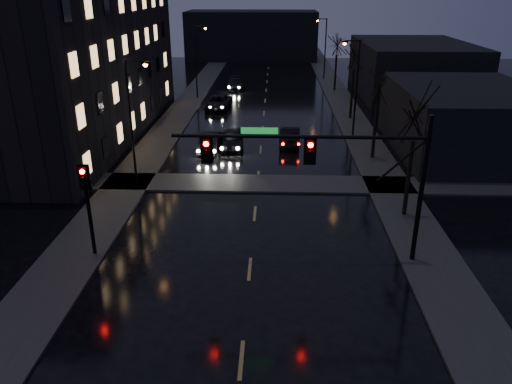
# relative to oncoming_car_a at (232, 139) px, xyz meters

# --- Properties ---
(sidewalk_left) EXTENTS (3.00, 140.00, 0.12)m
(sidewalk_left) POSITION_rel_oncoming_car_a_xyz_m (-6.21, 8.70, -0.70)
(sidewalk_left) COLOR #2D2D2B
(sidewalk_left) RESTS_ON ground
(sidewalk_right) EXTENTS (3.00, 140.00, 0.12)m
(sidewalk_right) POSITION_rel_oncoming_car_a_xyz_m (10.79, 8.70, -0.70)
(sidewalk_right) COLOR #2D2D2B
(sidewalk_right) RESTS_ON ground
(sidewalk_cross) EXTENTS (40.00, 3.00, 0.12)m
(sidewalk_cross) POSITION_rel_oncoming_car_a_xyz_m (2.29, -7.80, -0.70)
(sidewalk_cross) COLOR #2D2D2B
(sidewalk_cross) RESTS_ON ground
(apartment_block) EXTENTS (12.00, 30.00, 12.00)m
(apartment_block) POSITION_rel_oncoming_car_a_xyz_m (-14.21, 3.70, 5.24)
(apartment_block) COLOR black
(apartment_block) RESTS_ON ground
(commercial_right_near) EXTENTS (10.00, 14.00, 5.00)m
(commercial_right_near) POSITION_rel_oncoming_car_a_xyz_m (17.79, -0.30, 1.74)
(commercial_right_near) COLOR black
(commercial_right_near) RESTS_ON ground
(commercial_right_far) EXTENTS (12.00, 18.00, 6.00)m
(commercial_right_far) POSITION_rel_oncoming_car_a_xyz_m (19.29, 21.70, 2.24)
(commercial_right_far) COLOR black
(commercial_right_far) RESTS_ON ground
(far_block) EXTENTS (22.00, 10.00, 8.00)m
(far_block) POSITION_rel_oncoming_car_a_xyz_m (-0.71, 51.70, 3.24)
(far_block) COLOR black
(far_block) RESTS_ON ground
(signal_mast) EXTENTS (11.11, 0.41, 7.00)m
(signal_mast) POSITION_rel_oncoming_car_a_xyz_m (6.14, -17.31, 4.11)
(signal_mast) COLOR black
(signal_mast) RESTS_ON ground
(signal_pole_left) EXTENTS (0.35, 0.41, 4.53)m
(signal_pole_left) POSITION_rel_oncoming_car_a_xyz_m (-5.21, -17.31, 2.25)
(signal_pole_left) COLOR black
(signal_pole_left) RESTS_ON ground
(tree_near) EXTENTS (3.52, 3.52, 8.08)m
(tree_near) POSITION_rel_oncoming_car_a_xyz_m (10.69, -12.30, 5.46)
(tree_near) COLOR black
(tree_near) RESTS_ON ground
(tree_mid_a) EXTENTS (3.30, 3.30, 7.58)m
(tree_mid_a) POSITION_rel_oncoming_car_a_xyz_m (10.69, -2.30, 5.07)
(tree_mid_a) COLOR black
(tree_mid_a) RESTS_ON ground
(tree_mid_b) EXTENTS (3.74, 3.74, 8.59)m
(tree_mid_b) POSITION_rel_oncoming_car_a_xyz_m (10.69, 9.70, 5.85)
(tree_mid_b) COLOR black
(tree_mid_b) RESTS_ON ground
(tree_far) EXTENTS (3.43, 3.43, 7.88)m
(tree_far) POSITION_rel_oncoming_car_a_xyz_m (10.69, 23.70, 5.30)
(tree_far) COLOR black
(tree_far) RESTS_ON ground
(streetlight_l_near) EXTENTS (1.53, 0.28, 8.00)m
(streetlight_l_near) POSITION_rel_oncoming_car_a_xyz_m (-5.29, -8.30, 4.01)
(streetlight_l_near) COLOR black
(streetlight_l_near) RESTS_ON ground
(streetlight_l_far) EXTENTS (1.53, 0.28, 8.00)m
(streetlight_l_far) POSITION_rel_oncoming_car_a_xyz_m (-5.29, 18.70, 4.01)
(streetlight_l_far) COLOR black
(streetlight_l_far) RESTS_ON ground
(streetlight_r_mid) EXTENTS (1.53, 0.28, 8.00)m
(streetlight_r_mid) POSITION_rel_oncoming_car_a_xyz_m (9.87, 3.70, 4.01)
(streetlight_r_mid) COLOR black
(streetlight_r_mid) RESTS_ON ground
(streetlight_r_far) EXTENTS (1.53, 0.28, 8.00)m
(streetlight_r_far) POSITION_rel_oncoming_car_a_xyz_m (9.87, 31.70, 4.01)
(streetlight_r_far) COLOR black
(streetlight_r_far) RESTS_ON ground
(oncoming_car_a) EXTENTS (2.07, 4.57, 1.52)m
(oncoming_car_a) POSITION_rel_oncoming_car_a_xyz_m (0.00, 0.00, 0.00)
(oncoming_car_a) COLOR black
(oncoming_car_a) RESTS_ON ground
(oncoming_car_b) EXTENTS (1.60, 4.11, 1.34)m
(oncoming_car_b) POSITION_rel_oncoming_car_a_xyz_m (-1.67, -0.74, -0.09)
(oncoming_car_b) COLOR black
(oncoming_car_b) RESTS_ON ground
(oncoming_car_c) EXTENTS (2.67, 5.17, 1.39)m
(oncoming_car_c) POSITION_rel_oncoming_car_a_xyz_m (-2.53, 13.53, -0.06)
(oncoming_car_c) COLOR black
(oncoming_car_c) RESTS_ON ground
(oncoming_car_d) EXTENTS (2.53, 4.90, 1.36)m
(oncoming_car_d) POSITION_rel_oncoming_car_a_xyz_m (-1.56, 24.30, -0.08)
(oncoming_car_d) COLOR black
(oncoming_car_d) RESTS_ON ground
(lead_car) EXTENTS (1.80, 4.58, 1.49)m
(lead_car) POSITION_rel_oncoming_car_a_xyz_m (4.63, 1.09, -0.02)
(lead_car) COLOR black
(lead_car) RESTS_ON ground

